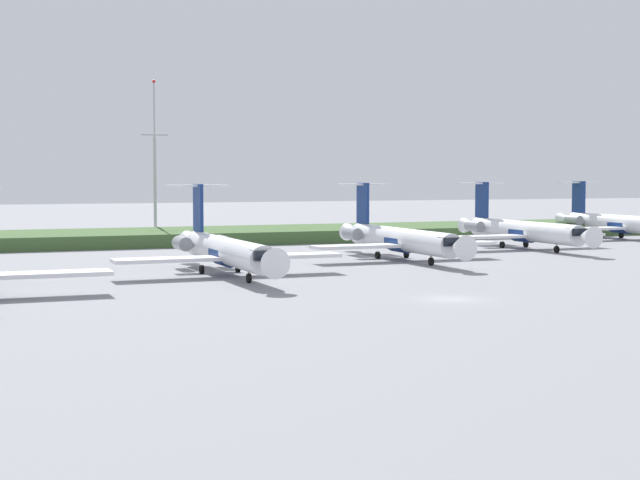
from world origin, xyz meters
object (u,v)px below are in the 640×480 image
object	(u,v)px
regional_jet_third	(225,250)
regional_jet_fifth	(522,230)
antenna_mast	(155,173)
regional_jet_sixth	(619,223)
regional_jet_fourth	(399,238)

from	to	relation	value
regional_jet_third	regional_jet_fifth	xyz separation A→B (m)	(47.26, 18.84, 0.00)
antenna_mast	regional_jet_third	bearing A→B (deg)	-95.57
regional_jet_fifth	regional_jet_sixth	world-z (taller)	same
regional_jet_third	antenna_mast	world-z (taller)	antenna_mast
regional_jet_sixth	regional_jet_third	bearing A→B (deg)	-157.47
regional_jet_sixth	antenna_mast	xyz separation A→B (m)	(-66.70, 30.65, 7.86)
regional_jet_fourth	regional_jet_sixth	distance (m)	52.95
regional_jet_sixth	regional_jet_fifth	bearing A→B (deg)	-156.01
regional_jet_third	antenna_mast	xyz separation A→B (m)	(5.93, 60.78, 7.86)
regional_jet_third	regional_jet_fourth	world-z (taller)	same
regional_jet_third	antenna_mast	size ratio (longest dim) A/B	1.23
regional_jet_third	regional_jet_sixth	distance (m)	78.62
regional_jet_fourth	regional_jet_fifth	distance (m)	25.19
regional_jet_fifth	antenna_mast	size ratio (longest dim) A/B	1.23
regional_jet_fifth	antenna_mast	xyz separation A→B (m)	(-41.33, 41.94, 7.86)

